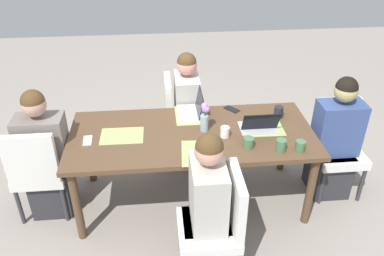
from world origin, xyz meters
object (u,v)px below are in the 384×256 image
at_px(coffee_mug_near_left, 278,112).
at_px(coffee_mug_centre_right, 300,146).
at_px(coffee_mug_near_right, 248,143).
at_px(coffee_mug_centre_left, 281,145).
at_px(flower_vase, 205,116).
at_px(phone_silver, 88,141).
at_px(person_near_right_near, 187,114).
at_px(phone_black, 232,109).
at_px(chair_near_right_near, 180,114).
at_px(chair_head_left_left_near, 336,142).
at_px(person_head_right_left_mid, 47,160).
at_px(laptop_head_left_left_near, 259,126).
at_px(dining_table, 192,140).
at_px(person_head_left_left_near, 334,144).
at_px(coffee_mug_far_left, 225,132).
at_px(person_far_left_far, 208,213).
at_px(chair_head_right_left_mid, 38,168).
at_px(chair_far_left_far, 219,221).
at_px(laptop_near_right_near, 192,110).

distance_m(coffee_mug_near_left, coffee_mug_centre_right, 0.54).
height_order(coffee_mug_near_right, coffee_mug_centre_left, coffee_mug_centre_left).
bearing_deg(flower_vase, phone_silver, 4.39).
xyz_separation_m(person_near_right_near, phone_black, (-0.40, 0.34, 0.22)).
bearing_deg(coffee_mug_centre_right, chair_near_right_near, -51.52).
bearing_deg(coffee_mug_centre_right, chair_head_left_left_near, -140.65).
xyz_separation_m(person_head_right_left_mid, laptop_head_left_left_near, (-1.84, 0.03, 0.26)).
bearing_deg(laptop_head_left_left_near, dining_table, -1.06).
bearing_deg(person_head_left_left_near, dining_table, 1.11).
xyz_separation_m(coffee_mug_near_left, phone_black, (0.39, -0.18, -0.05)).
height_order(laptop_head_left_left_near, coffee_mug_far_left, laptop_head_left_left_near).
distance_m(person_head_right_left_mid, person_near_right_near, 1.46).
xyz_separation_m(person_head_left_left_near, phone_black, (0.90, -0.35, 0.22)).
distance_m(chair_near_right_near, coffee_mug_near_right, 1.18).
bearing_deg(person_far_left_far, chair_head_right_left_mid, -27.00).
height_order(person_head_left_left_near, laptop_head_left_left_near, person_head_left_left_near).
height_order(coffee_mug_centre_right, phone_silver, coffee_mug_centre_right).
relative_size(person_near_right_near, coffee_mug_near_left, 11.29).
xyz_separation_m(dining_table, coffee_mug_centre_left, (-0.68, 0.33, 0.13)).
bearing_deg(flower_vase, laptop_head_left_left_near, 174.57).
bearing_deg(chair_far_left_far, chair_near_right_near, -83.68).
xyz_separation_m(dining_table, person_far_left_far, (-0.04, 0.75, -0.14)).
bearing_deg(phone_black, coffee_mug_near_left, 25.20).
distance_m(person_head_left_left_near, phone_black, 0.99).
height_order(chair_head_left_left_near, phone_silver, chair_head_left_left_near).
relative_size(chair_head_left_left_near, coffee_mug_far_left, 9.92).
distance_m(chair_far_left_far, coffee_mug_centre_left, 0.79).
distance_m(coffee_mug_far_left, phone_black, 0.48).
bearing_deg(dining_table, coffee_mug_near_right, 149.09).
bearing_deg(dining_table, laptop_near_right_near, -96.16).
bearing_deg(chair_far_left_far, phone_silver, -37.72).
bearing_deg(coffee_mug_near_left, coffee_mug_far_left, 27.38).
bearing_deg(coffee_mug_near_right, laptop_near_right_near, -55.83).
xyz_separation_m(chair_head_right_left_mid, person_far_left_far, (-1.36, 0.70, 0.03)).
bearing_deg(phone_black, person_head_left_left_near, 28.30).
distance_m(chair_head_right_left_mid, chair_far_left_far, 1.62).
height_order(chair_head_left_left_near, person_head_right_left_mid, person_head_right_left_mid).
bearing_deg(person_near_right_near, person_head_left_left_near, 151.96).
distance_m(dining_table, laptop_head_left_left_near, 0.59).
bearing_deg(coffee_mug_centre_left, coffee_mug_far_left, -31.76).
bearing_deg(phone_silver, chair_near_right_near, 131.94).
relative_size(dining_table, chair_head_left_left_near, 2.33).
distance_m(chair_far_left_far, coffee_mug_near_left, 1.26).
distance_m(chair_head_left_left_near, person_far_left_far, 1.58).
distance_m(chair_head_left_left_near, coffee_mug_near_left, 0.64).
relative_size(dining_table, coffee_mug_far_left, 23.14).
relative_size(chair_head_right_left_mid, person_near_right_near, 0.75).
bearing_deg(person_head_left_left_near, coffee_mug_centre_left, 29.42).
xyz_separation_m(person_head_left_left_near, coffee_mug_centre_right, (0.48, 0.37, 0.26)).
relative_size(chair_head_left_left_near, person_far_left_far, 0.75).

